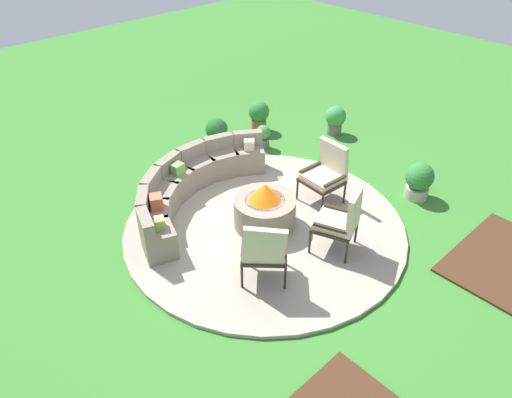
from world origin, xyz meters
TOP-DOWN VIEW (x-y plane):
  - ground_plane at (0.00, 0.00)m, footprint 24.00×24.00m
  - patio_circle at (0.00, 0.00)m, footprint 4.43×4.43m
  - mulch_bed_right at (2.00, -2.97)m, footprint 1.93×1.26m
  - fire_pit at (0.00, 0.00)m, footprint 0.97×0.97m
  - curved_stone_bench at (-0.44, 1.34)m, footprint 3.18×1.66m
  - lounge_chair_front_left at (-0.86, -0.87)m, footprint 0.80×0.82m
  - lounge_chair_front_right at (0.39, -1.17)m, footprint 0.73×0.76m
  - lounge_chair_back_left at (1.22, -0.19)m, footprint 0.64×0.65m
  - potted_plant_0 at (1.10, 2.51)m, footprint 0.44×0.44m
  - potted_plant_1 at (2.51, -1.19)m, footprint 0.48×0.48m
  - potted_plant_2 at (3.32, 1.29)m, footprint 0.43×0.43m
  - potted_plant_3 at (2.26, 2.51)m, footprint 0.44×0.44m
  - potted_plant_4 at (1.79, 1.89)m, footprint 0.29×0.29m

SIDE VIEW (x-z plane):
  - ground_plane at x=0.00m, z-range 0.00..0.00m
  - mulch_bed_right at x=2.00m, z-range 0.00..0.04m
  - patio_circle at x=0.00m, z-range 0.00..0.06m
  - potted_plant_4 at x=1.79m, z-range 0.02..0.51m
  - potted_plant_1 at x=2.51m, z-range 0.02..0.68m
  - potted_plant_2 at x=3.32m, z-range 0.04..0.66m
  - curved_stone_bench at x=-0.44m, z-range 0.00..0.71m
  - potted_plant_0 at x=1.10m, z-range 0.03..0.68m
  - fire_pit at x=0.00m, z-range -0.02..0.74m
  - potted_plant_3 at x=2.26m, z-range 0.04..0.70m
  - lounge_chair_front_right at x=0.39m, z-range 0.08..1.12m
  - lounge_chair_front_left at x=-0.86m, z-range 0.09..1.12m
  - lounge_chair_back_left at x=1.22m, z-range 0.08..1.13m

